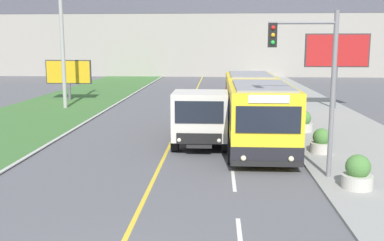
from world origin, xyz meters
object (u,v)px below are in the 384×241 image
Objects in this scene: billboard_large at (337,53)px; planter_round_third at (303,122)px; city_bus at (254,108)px; car_distant at (236,90)px; planter_round_near at (358,174)px; utility_pole_far at (62,31)px; traffic_light_mast at (314,73)px; billboard_small at (69,73)px; planter_round_second at (321,142)px; dump_truck at (201,118)px.

planter_round_third is at bearing -113.41° from billboard_large.
car_distant is at bearing 90.96° from city_bus.
planter_round_third reaches higher than planter_round_near.
utility_pole_far is at bearing 142.52° from city_bus.
billboard_large is at bearing 66.59° from planter_round_third.
traffic_light_mast is 26.10m from billboard_small.
car_distant is at bearing 7.51° from billboard_small.
city_bus is 16.59m from utility_pole_far.
planter_round_near is at bearing -83.03° from car_distant.
planter_round_near is 0.99× the size of planter_round_third.
city_bus is at bearing -89.04° from car_distant.
traffic_light_mast is at bearing -98.91° from planter_round_third.
city_bus is 4.13m from planter_round_second.
dump_truck is 5.32m from planter_round_second.
utility_pole_far reaches higher than planter_round_near.
dump_truck is 7.95m from planter_round_near.
planter_round_second is at bearing -106.20° from billboard_large.
utility_pole_far is (-10.26, 11.60, 4.17)m from dump_truck.
city_bus reaches higher than planter_round_second.
planter_round_third is at bearing 31.13° from city_bus.
planter_round_second is at bearing -81.61° from car_distant.
planter_round_near is at bearing -53.11° from billboard_small.
car_distant is 14.94m from planter_round_third.
city_bus reaches higher than car_distant.
dump_truck reaches higher than car_distant.
billboard_large is (9.04, 12.25, 2.65)m from dump_truck.
city_bus is at bearing -121.92° from billboard_large.
planter_round_near is (2.94, -24.04, -0.13)m from car_distant.
planter_round_near is at bearing -88.94° from planter_round_second.
city_bus is 11.25× the size of planter_round_third.
traffic_light_mast is at bearing -106.70° from billboard_large.
dump_truck reaches higher than planter_round_near.
planter_round_near is (1.26, -1.21, -3.07)m from traffic_light_mast.
planter_round_third is at bearing -37.53° from billboard_small.
billboard_large is at bearing 73.30° from traffic_light_mast.
city_bus is at bearing -45.88° from billboard_small.
billboard_small is at bearing 168.96° from billboard_large.
billboard_small is 3.40× the size of planter_round_third.
utility_pole_far is 10.44× the size of planter_round_second.
car_distant is at bearing 101.43° from planter_round_third.
billboard_large is (19.30, 0.64, -1.52)m from utility_pole_far.
planter_round_near is at bearing -48.68° from utility_pole_far.
traffic_light_mast is 4.81m from planter_round_second.
dump_truck is 1.65× the size of billboard_small.
city_bus is 8.27m from planter_round_near.
city_bus is 7.04m from traffic_light_mast.
utility_pole_far is 20.65m from planter_round_second.
city_bus is 11.36× the size of planter_round_near.
traffic_light_mast is at bearing 136.07° from planter_round_near.
traffic_light_mast is (1.40, -6.56, 2.12)m from city_bus.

